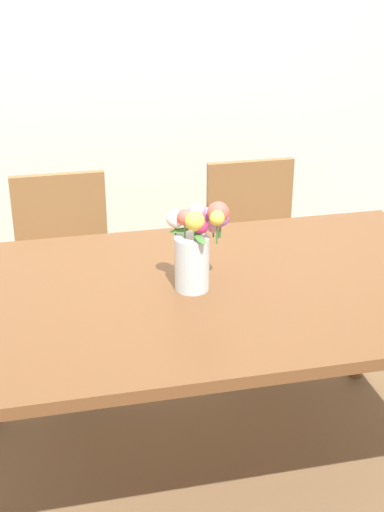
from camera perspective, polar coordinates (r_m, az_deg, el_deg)
ground_plane at (r=2.84m, az=1.21°, el=-16.63°), size 12.00×12.00×0.00m
back_wall at (r=3.74m, az=-4.75°, el=17.26°), size 7.00×0.10×2.80m
dining_table at (r=2.44m, az=1.35°, el=-4.17°), size 1.80×1.08×0.78m
chair_left at (r=3.25m, az=-10.22°, el=-0.43°), size 0.42×0.42×0.90m
chair_right at (r=3.39m, az=5.10°, el=0.98°), size 0.42×0.42×0.90m
flower_vase at (r=2.32m, az=0.36°, el=0.98°), size 0.20×0.17×0.30m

